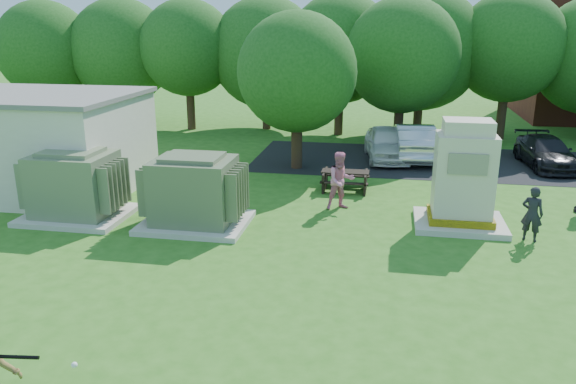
% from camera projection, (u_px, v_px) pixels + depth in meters
% --- Properties ---
extents(ground, '(120.00, 120.00, 0.00)m').
position_uv_depth(ground, '(254.00, 308.00, 11.53)').
color(ground, '#2D6619').
rests_on(ground, ground).
extents(parking_strip, '(20.00, 6.00, 0.01)m').
position_uv_depth(parking_strip, '(496.00, 164.00, 23.04)').
color(parking_strip, '#232326').
rests_on(parking_strip, ground).
extents(transformer_left, '(3.00, 2.40, 2.07)m').
position_uv_depth(transformer_left, '(75.00, 186.00, 16.58)').
color(transformer_left, beige).
rests_on(transformer_left, ground).
extents(transformer_right, '(3.00, 2.40, 2.07)m').
position_uv_depth(transformer_right, '(194.00, 193.00, 15.95)').
color(transformer_right, beige).
rests_on(transformer_right, ground).
extents(generator_cabinet, '(2.52, 2.07, 3.08)m').
position_uv_depth(generator_cabinet, '(463.00, 181.00, 15.79)').
color(generator_cabinet, beige).
rests_on(generator_cabinet, ground).
extents(picnic_table, '(1.63, 1.22, 0.70)m').
position_uv_depth(picnic_table, '(345.00, 178.00, 19.41)').
color(picnic_table, black).
rests_on(picnic_table, ground).
extents(person_by_generator, '(0.64, 0.53, 1.51)m').
position_uv_depth(person_by_generator, '(532.00, 214.00, 14.87)').
color(person_by_generator, black).
rests_on(person_by_generator, ground).
extents(person_at_picnic, '(1.09, 1.00, 1.82)m').
position_uv_depth(person_at_picnic, '(341.00, 181.00, 17.38)').
color(person_at_picnic, pink).
rests_on(person_at_picnic, ground).
extents(car_white, '(2.17, 4.28, 1.40)m').
position_uv_depth(car_white, '(386.00, 143.00, 23.70)').
color(car_white, silver).
rests_on(car_white, ground).
extents(car_silver_a, '(1.93, 4.66, 1.50)m').
position_uv_depth(car_silver_a, '(413.00, 141.00, 23.86)').
color(car_silver_a, '#BABBC0').
rests_on(car_silver_a, ground).
extents(car_dark, '(2.04, 4.24, 1.19)m').
position_uv_depth(car_dark, '(546.00, 152.00, 22.56)').
color(car_dark, black).
rests_on(car_dark, ground).
extents(batting_equipment, '(1.49, 0.19, 0.11)m').
position_uv_depth(batting_equipment, '(16.00, 358.00, 8.10)').
color(batting_equipment, black).
rests_on(batting_equipment, ground).
extents(tree_row, '(41.30, 13.30, 7.30)m').
position_uv_depth(tree_row, '(376.00, 53.00, 27.42)').
color(tree_row, '#47301E').
rests_on(tree_row, ground).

